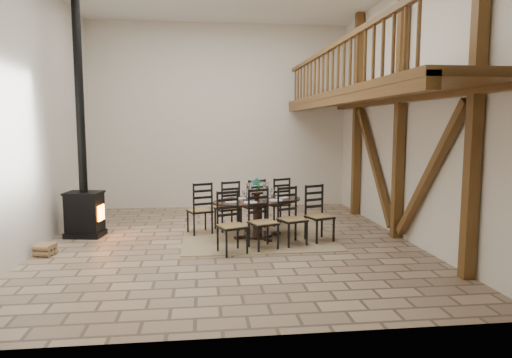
{
  "coord_description": "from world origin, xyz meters",
  "views": [
    {
      "loc": [
        -0.5,
        -8.65,
        2.26
      ],
      "look_at": [
        0.57,
        0.4,
        1.19
      ],
      "focal_mm": 32.0,
      "sensor_mm": 36.0,
      "label": 1
    }
  ],
  "objects": [
    {
      "name": "rug",
      "position": [
        0.6,
        0.33,
        0.01
      ],
      "size": [
        3.0,
        2.5,
        0.02
      ],
      "primitive_type": "cube",
      "color": "tan",
      "rests_on": "ground"
    },
    {
      "name": "ground",
      "position": [
        0.0,
        0.0,
        0.0
      ],
      "size": [
        8.0,
        8.0,
        0.0
      ],
      "primitive_type": "plane",
      "color": "tan",
      "rests_on": "ground"
    },
    {
      "name": "log_basket",
      "position": [
        -3.16,
        1.75,
        0.21
      ],
      "size": [
        0.58,
        0.58,
        0.48
      ],
      "rotation": [
        0.0,
        0.0,
        -0.37
      ],
      "color": "brown",
      "rests_on": "ground"
    },
    {
      "name": "log_stack",
      "position": [
        -3.25,
        -0.52,
        0.1
      ],
      "size": [
        0.37,
        0.38,
        0.21
      ],
      "rotation": [
        0.0,
        0.0,
        -0.27
      ],
      "color": "#A08159",
      "rests_on": "ground"
    },
    {
      "name": "dining_table",
      "position": [
        0.6,
        0.33,
        0.39
      ],
      "size": [
        2.9,
        2.77,
        1.21
      ],
      "rotation": [
        0.0,
        0.0,
        0.35
      ],
      "color": "black",
      "rests_on": "ground"
    },
    {
      "name": "wood_stove",
      "position": [
        -2.89,
        0.83,
        1.11
      ],
      "size": [
        0.79,
        0.66,
        5.0
      ],
      "rotation": [
        0.0,
        0.0,
        -0.16
      ],
      "color": "black",
      "rests_on": "ground"
    },
    {
      "name": "room_shell",
      "position": [
        1.19,
        0.0,
        3.01
      ],
      "size": [
        7.02,
        8.02,
        5.01
      ],
      "color": "silver",
      "rests_on": "ground"
    }
  ]
}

